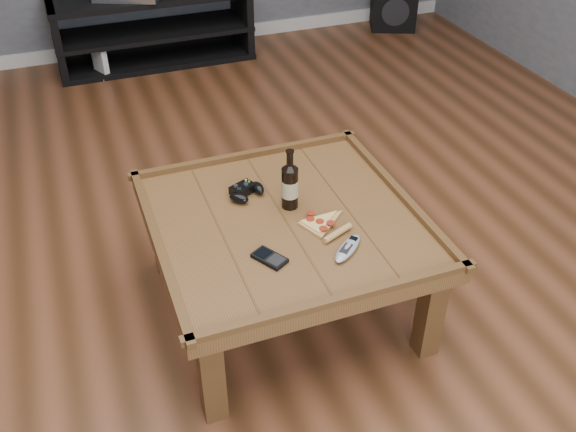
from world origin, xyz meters
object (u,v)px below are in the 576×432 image
object	(u,v)px
pizza_slice	(322,225)
media_console	(154,29)
beer_bottle	(290,185)
smartphone	(270,258)
game_console	(101,64)
subwoofer	(393,5)
game_controller	(246,191)
coffee_table	(285,231)
remote_control	(348,248)

from	to	relation	value
pizza_slice	media_console	bearing A→B (deg)	69.42
beer_bottle	smartphone	world-z (taller)	beer_bottle
media_console	game_console	distance (m)	0.47
smartphone	subwoofer	world-z (taller)	smartphone
game_console	pizza_slice	bearing A→B (deg)	-103.73
pizza_slice	smartphone	distance (m)	0.27
beer_bottle	subwoofer	size ratio (longest dim) A/B	0.55
game_console	media_console	bearing A→B (deg)	-6.94
beer_bottle	game_console	bearing A→B (deg)	100.36
beer_bottle	smartphone	bearing A→B (deg)	-122.90
media_console	subwoofer	world-z (taller)	media_console
game_controller	smartphone	bearing A→B (deg)	-120.41
media_console	game_console	world-z (taller)	media_console
coffee_table	smartphone	bearing A→B (deg)	-123.16
media_console	game_console	bearing A→B (deg)	-162.10
beer_bottle	subwoofer	world-z (taller)	beer_bottle
smartphone	beer_bottle	bearing A→B (deg)	26.79
pizza_slice	game_console	size ratio (longest dim) A/B	1.38
game_controller	subwoofer	world-z (taller)	game_controller
remote_control	game_console	bearing A→B (deg)	150.24
smartphone	remote_control	size ratio (longest dim) A/B	0.83
beer_bottle	pizza_slice	xyz separation A→B (m)	(0.07, -0.17, -0.09)
media_console	remote_control	distance (m)	3.02
subwoofer	remote_control	bearing A→B (deg)	-98.94
beer_bottle	pizza_slice	distance (m)	0.20
media_console	remote_control	world-z (taller)	media_console
media_console	game_controller	bearing A→B (deg)	-92.06
game_controller	smartphone	world-z (taller)	game_controller
pizza_slice	subwoofer	xyz separation A→B (m)	(1.87, 2.89, -0.28)
pizza_slice	game_console	xyz separation A→B (m)	(-0.53, 2.71, -0.37)
game_controller	remote_control	world-z (taller)	game_controller
coffee_table	media_console	xyz separation A→B (m)	(0.00, 2.75, -0.15)
beer_bottle	pizza_slice	world-z (taller)	beer_bottle
game_console	beer_bottle	bearing A→B (deg)	-104.48
remote_control	subwoofer	size ratio (longest dim) A/B	0.37
remote_control	game_console	xyz separation A→B (m)	(-0.56, 2.87, -0.37)
beer_bottle	game_console	distance (m)	2.62
coffee_table	smartphone	xyz separation A→B (m)	(-0.13, -0.20, 0.07)
beer_bottle	remote_control	xyz separation A→B (m)	(0.10, -0.33, -0.09)
beer_bottle	game_controller	world-z (taller)	beer_bottle
coffee_table	pizza_slice	bearing A→B (deg)	-39.21
game_console	smartphone	bearing A→B (deg)	-109.07
smartphone	subwoofer	xyz separation A→B (m)	(2.11, 3.00, -0.28)
subwoofer	coffee_table	bearing A→B (deg)	-103.19
beer_bottle	game_controller	bearing A→B (deg)	137.03
coffee_table	game_console	world-z (taller)	coffee_table
game_controller	game_console	distance (m)	2.46
subwoofer	game_controller	bearing A→B (deg)	-106.49
subwoofer	game_console	bearing A→B (deg)	-153.54
game_controller	smartphone	distance (m)	0.41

